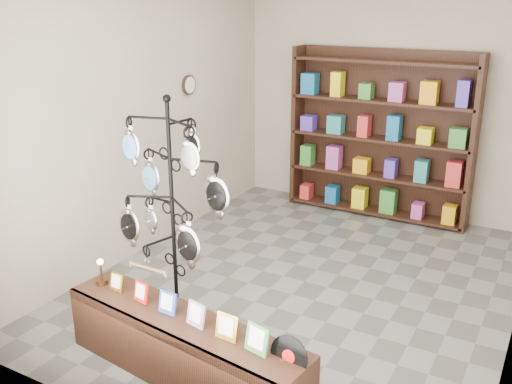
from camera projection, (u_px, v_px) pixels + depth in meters
ground at (305, 281)px, 5.95m from camera, size 5.00×5.00×0.00m
room_envelope at (310, 105)px, 5.35m from camera, size 5.00×5.00×5.00m
display_tree at (172, 198)px, 4.83m from camera, size 1.07×0.94×2.08m
front_shelf at (184, 349)px, 4.36m from camera, size 2.18×0.71×0.76m
back_shelving at (380, 140)px, 7.51m from camera, size 2.42×0.36×2.20m
wall_clocks at (190, 109)px, 7.04m from camera, size 0.03×0.24×0.84m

